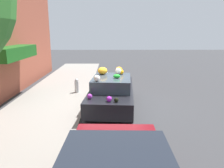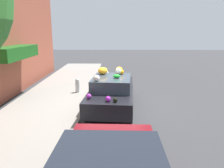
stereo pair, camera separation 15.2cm
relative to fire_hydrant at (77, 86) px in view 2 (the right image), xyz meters
The scene contains 4 objects.
ground_plane 2.61m from the fire_hydrant, 137.92° to the right, with size 60.00×60.00×0.00m, color #38383A.
sidewalk_curb 2.18m from the fire_hydrant, 152.81° to the left, with size 24.00×3.20×0.14m.
fire_hydrant is the anchor object (origin of this frame).
art_car 2.57m from the fire_hydrant, 137.54° to the right, with size 4.52×2.01×1.65m.
Camera 2 is at (-8.59, -0.10, 3.08)m, focal length 35.00 mm.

